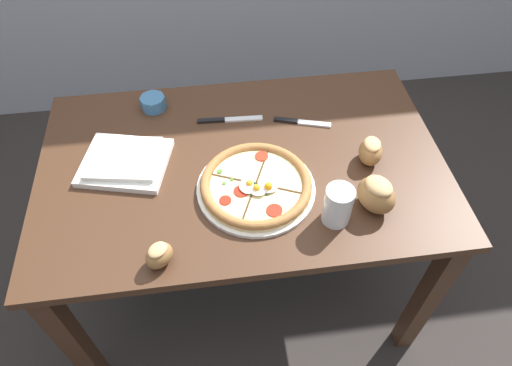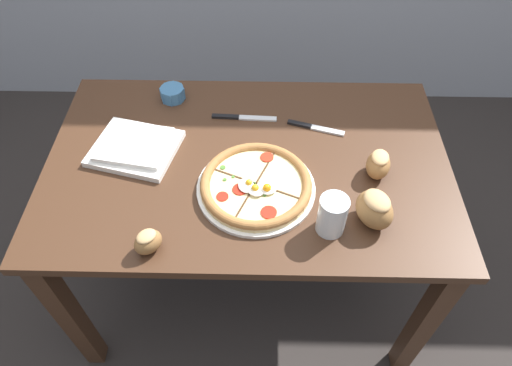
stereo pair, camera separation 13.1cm
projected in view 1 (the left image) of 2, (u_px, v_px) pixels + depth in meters
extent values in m
plane|color=#2D2826|center=(246.00, 278.00, 1.97)|extent=(12.00, 12.00, 0.00)
cube|color=#422819|center=(242.00, 165.00, 1.42)|extent=(1.25, 0.79, 0.03)
cube|color=#422819|center=(76.00, 343.00, 1.43)|extent=(0.06, 0.06, 0.71)
cube|color=#422819|center=(426.00, 298.00, 1.53)|extent=(0.06, 0.06, 0.71)
cube|color=#422819|center=(96.00, 178.00, 1.87)|extent=(0.06, 0.06, 0.71)
cube|color=#422819|center=(367.00, 151.00, 1.97)|extent=(0.06, 0.06, 0.71)
cylinder|color=white|center=(256.00, 188.00, 1.33)|extent=(0.35, 0.35, 0.01)
cylinder|color=#E5C684|center=(256.00, 186.00, 1.32)|extent=(0.32, 0.32, 0.01)
cylinder|color=beige|center=(256.00, 184.00, 1.31)|extent=(0.28, 0.28, 0.00)
torus|color=#A36B38|center=(256.00, 184.00, 1.31)|extent=(0.32, 0.32, 0.03)
cube|color=#472D19|center=(262.00, 166.00, 1.36)|extent=(0.06, 0.13, 0.00)
cube|color=#472D19|center=(233.00, 179.00, 1.33)|extent=(0.13, 0.06, 0.00)
cube|color=#472D19|center=(249.00, 202.00, 1.27)|extent=(0.06, 0.13, 0.00)
cube|color=#472D19|center=(279.00, 189.00, 1.30)|extent=(0.13, 0.06, 0.00)
cylinder|color=red|center=(274.00, 210.00, 1.25)|extent=(0.04, 0.04, 0.00)
cylinder|color=red|center=(262.00, 156.00, 1.38)|extent=(0.04, 0.04, 0.00)
cylinder|color=red|center=(241.00, 191.00, 1.29)|extent=(0.04, 0.04, 0.00)
cylinder|color=red|center=(225.00, 200.00, 1.27)|extent=(0.03, 0.03, 0.00)
ellipsoid|color=white|center=(257.00, 190.00, 1.29)|extent=(0.06, 0.06, 0.01)
sphere|color=#F4AD1E|center=(257.00, 188.00, 1.29)|extent=(0.02, 0.02, 0.02)
ellipsoid|color=white|center=(267.00, 186.00, 1.30)|extent=(0.07, 0.06, 0.01)
sphere|color=orange|center=(268.00, 186.00, 1.29)|extent=(0.02, 0.02, 0.02)
ellipsoid|color=white|center=(248.00, 186.00, 1.30)|extent=(0.06, 0.07, 0.01)
sphere|color=#F4AD1E|center=(249.00, 183.00, 1.30)|extent=(0.02, 0.02, 0.02)
cylinder|color=#477A2D|center=(261.00, 183.00, 1.31)|extent=(0.02, 0.02, 0.00)
cylinder|color=#477A2D|center=(220.00, 171.00, 1.34)|extent=(0.02, 0.02, 0.00)
cylinder|color=#477A2D|center=(232.00, 179.00, 1.32)|extent=(0.01, 0.01, 0.00)
cylinder|color=#2D5B1E|center=(252.00, 185.00, 1.31)|extent=(0.01, 0.01, 0.00)
cylinder|color=#477A2D|center=(224.00, 183.00, 1.31)|extent=(0.01, 0.01, 0.00)
cylinder|color=#477A2D|center=(267.00, 194.00, 1.29)|extent=(0.01, 0.01, 0.00)
cylinder|color=#2D5B1E|center=(253.00, 184.00, 1.31)|extent=(0.02, 0.02, 0.00)
cylinder|color=#386B23|center=(253.00, 185.00, 1.31)|extent=(0.01, 0.01, 0.00)
cylinder|color=teal|center=(153.00, 103.00, 1.55)|extent=(0.08, 0.08, 0.05)
cylinder|color=beige|center=(153.00, 101.00, 1.55)|extent=(0.06, 0.06, 0.03)
cylinder|color=teal|center=(165.00, 102.00, 1.56)|extent=(0.01, 0.01, 0.04)
cylinder|color=teal|center=(162.00, 97.00, 1.57)|extent=(0.01, 0.01, 0.04)
cylinder|color=teal|center=(153.00, 95.00, 1.58)|extent=(0.01, 0.01, 0.04)
cylinder|color=teal|center=(145.00, 98.00, 1.57)|extent=(0.01, 0.01, 0.04)
cylinder|color=teal|center=(141.00, 104.00, 1.55)|extent=(0.01, 0.01, 0.04)
cylinder|color=teal|center=(144.00, 109.00, 1.53)|extent=(0.01, 0.01, 0.04)
cylinder|color=teal|center=(153.00, 110.00, 1.53)|extent=(0.01, 0.01, 0.04)
cylinder|color=teal|center=(162.00, 107.00, 1.54)|extent=(0.01, 0.01, 0.04)
cube|color=silver|center=(125.00, 162.00, 1.39)|extent=(0.30, 0.27, 0.02)
cube|color=silver|center=(124.00, 158.00, 1.38)|extent=(0.23, 0.21, 0.02)
ellipsoid|color=olive|center=(159.00, 256.00, 1.15)|extent=(0.10, 0.09, 0.07)
ellipsoid|color=tan|center=(158.00, 250.00, 1.13)|extent=(0.07, 0.07, 0.02)
ellipsoid|color=olive|center=(376.00, 195.00, 1.26)|extent=(0.13, 0.14, 0.10)
ellipsoid|color=tan|center=(379.00, 186.00, 1.23)|extent=(0.10, 0.10, 0.03)
ellipsoid|color=#A3703D|center=(370.00, 152.00, 1.38)|extent=(0.09, 0.11, 0.08)
ellipsoid|color=tan|center=(372.00, 144.00, 1.36)|extent=(0.06, 0.08, 0.02)
cube|color=silver|center=(244.00, 119.00, 1.53)|extent=(0.13, 0.03, 0.01)
cube|color=black|center=(211.00, 120.00, 1.52)|extent=(0.09, 0.02, 0.01)
cube|color=silver|center=(314.00, 124.00, 1.51)|extent=(0.11, 0.05, 0.01)
cube|color=black|center=(286.00, 120.00, 1.52)|extent=(0.08, 0.04, 0.01)
cylinder|color=white|center=(338.00, 205.00, 1.22)|extent=(0.08, 0.08, 0.12)
cylinder|color=silver|center=(337.00, 211.00, 1.24)|extent=(0.07, 0.07, 0.07)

